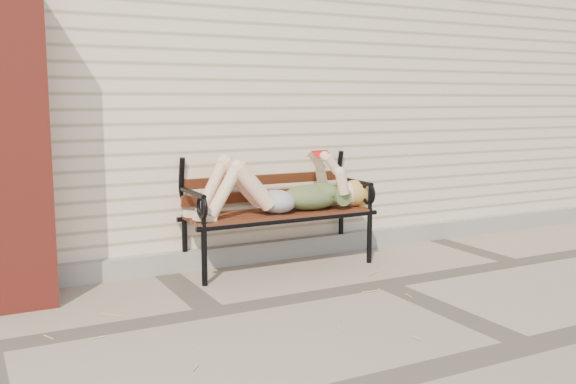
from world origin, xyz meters
TOP-DOWN VIEW (x-y plane):
  - ground at (0.00, 0.00)m, footprint 80.00×80.00m
  - house_wall at (0.00, 3.00)m, footprint 8.00×4.00m
  - foundation_strip at (0.00, 0.97)m, footprint 8.00×0.10m
  - brick_pillar at (-2.30, 0.75)m, footprint 0.50×0.50m
  - garden_bench at (-0.43, 0.84)m, footprint 1.53×0.61m
  - reading_woman at (-0.42, 0.72)m, footprint 1.44×0.33m
  - straw_scatter at (-1.21, -0.53)m, footprint 2.87×1.78m

SIDE VIEW (x-z plane):
  - ground at x=0.00m, z-range 0.00..0.00m
  - straw_scatter at x=-1.21m, z-range 0.00..0.01m
  - foundation_strip at x=0.00m, z-range 0.00..0.15m
  - garden_bench at x=-0.43m, z-range 0.06..1.05m
  - reading_woman at x=-0.42m, z-range 0.36..0.82m
  - brick_pillar at x=-2.30m, z-range 0.00..2.00m
  - house_wall at x=0.00m, z-range 0.00..3.00m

